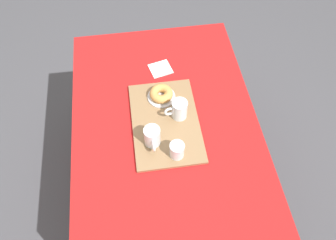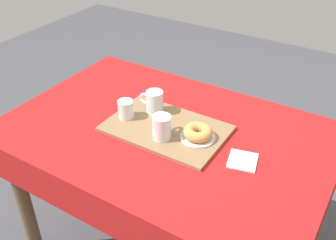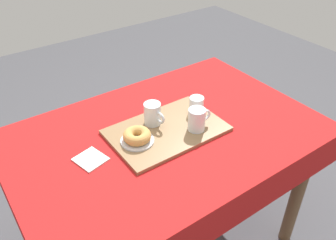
{
  "view_description": "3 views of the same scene",
  "coord_description": "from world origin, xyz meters",
  "px_view_note": "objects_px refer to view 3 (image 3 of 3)",
  "views": [
    {
      "loc": [
        -0.84,
        0.11,
        2.06
      ],
      "look_at": [
        -0.01,
        -0.01,
        0.81
      ],
      "focal_mm": 35.15,
      "sensor_mm": 36.0,
      "label": 1
    },
    {
      "loc": [
        0.68,
        -1.09,
        1.67
      ],
      "look_at": [
        -0.01,
        0.04,
        0.79
      ],
      "focal_mm": 41.79,
      "sensor_mm": 36.0,
      "label": 2
    },
    {
      "loc": [
        0.68,
        0.97,
        1.66
      ],
      "look_at": [
        -0.03,
        -0.03,
        0.8
      ],
      "focal_mm": 37.61,
      "sensor_mm": 36.0,
      "label": 3
    }
  ],
  "objects_px": {
    "serving_tray": "(166,130)",
    "tea_mug_left": "(197,120)",
    "paper_napkin": "(91,159)",
    "sugar_donut_left": "(138,136)",
    "donut_plate_left": "(138,141)",
    "dining_table": "(167,153)",
    "water_glass_near": "(196,106)",
    "tea_mug_right": "(153,114)"
  },
  "relations": [
    {
      "from": "serving_tray",
      "to": "tea_mug_left",
      "type": "distance_m",
      "value": 0.14
    },
    {
      "from": "tea_mug_right",
      "to": "sugar_donut_left",
      "type": "bearing_deg",
      "value": 31.1
    },
    {
      "from": "dining_table",
      "to": "tea_mug_left",
      "type": "height_order",
      "value": "tea_mug_left"
    },
    {
      "from": "water_glass_near",
      "to": "sugar_donut_left",
      "type": "distance_m",
      "value": 0.32
    },
    {
      "from": "dining_table",
      "to": "donut_plate_left",
      "type": "relative_size",
      "value": 9.57
    },
    {
      "from": "serving_tray",
      "to": "tea_mug_left",
      "type": "height_order",
      "value": "tea_mug_left"
    },
    {
      "from": "dining_table",
      "to": "donut_plate_left",
      "type": "distance_m",
      "value": 0.2
    },
    {
      "from": "tea_mug_left",
      "to": "sugar_donut_left",
      "type": "distance_m",
      "value": 0.26
    },
    {
      "from": "serving_tray",
      "to": "water_glass_near",
      "type": "bearing_deg",
      "value": -173.05
    },
    {
      "from": "tea_mug_left",
      "to": "donut_plate_left",
      "type": "bearing_deg",
      "value": -15.33
    },
    {
      "from": "tea_mug_left",
      "to": "paper_napkin",
      "type": "bearing_deg",
      "value": -11.85
    },
    {
      "from": "tea_mug_left",
      "to": "paper_napkin",
      "type": "xyz_separation_m",
      "value": [
        0.44,
        -0.09,
        -0.06
      ]
    },
    {
      "from": "tea_mug_left",
      "to": "paper_napkin",
      "type": "distance_m",
      "value": 0.46
    },
    {
      "from": "tea_mug_right",
      "to": "water_glass_near",
      "type": "xyz_separation_m",
      "value": [
        -0.2,
        0.04,
        -0.01
      ]
    },
    {
      "from": "dining_table",
      "to": "tea_mug_left",
      "type": "xyz_separation_m",
      "value": [
        -0.1,
        0.07,
        0.18
      ]
    },
    {
      "from": "tea_mug_right",
      "to": "paper_napkin",
      "type": "distance_m",
      "value": 0.32
    },
    {
      "from": "tea_mug_left",
      "to": "donut_plate_left",
      "type": "relative_size",
      "value": 0.81
    },
    {
      "from": "tea_mug_right",
      "to": "paper_napkin",
      "type": "xyz_separation_m",
      "value": [
        0.32,
        0.05,
        -0.06
      ]
    },
    {
      "from": "tea_mug_left",
      "to": "water_glass_near",
      "type": "bearing_deg",
      "value": -128.11
    },
    {
      "from": "donut_plate_left",
      "to": "dining_table",
      "type": "bearing_deg",
      "value": -178.26
    },
    {
      "from": "tea_mug_left",
      "to": "donut_plate_left",
      "type": "height_order",
      "value": "tea_mug_left"
    },
    {
      "from": "water_glass_near",
      "to": "serving_tray",
      "type": "bearing_deg",
      "value": 6.95
    },
    {
      "from": "tea_mug_right",
      "to": "donut_plate_left",
      "type": "xyz_separation_m",
      "value": [
        0.12,
        0.07,
        -0.04
      ]
    },
    {
      "from": "dining_table",
      "to": "serving_tray",
      "type": "relative_size",
      "value": 2.74
    },
    {
      "from": "sugar_donut_left",
      "to": "paper_napkin",
      "type": "bearing_deg",
      "value": -7.36
    },
    {
      "from": "tea_mug_right",
      "to": "sugar_donut_left",
      "type": "height_order",
      "value": "tea_mug_right"
    },
    {
      "from": "paper_napkin",
      "to": "sugar_donut_left",
      "type": "bearing_deg",
      "value": 172.64
    },
    {
      "from": "dining_table",
      "to": "sugar_donut_left",
      "type": "bearing_deg",
      "value": 1.74
    },
    {
      "from": "tea_mug_right",
      "to": "sugar_donut_left",
      "type": "xyz_separation_m",
      "value": [
        0.12,
        0.07,
        -0.02
      ]
    },
    {
      "from": "tea_mug_right",
      "to": "water_glass_near",
      "type": "distance_m",
      "value": 0.21
    },
    {
      "from": "dining_table",
      "to": "donut_plate_left",
      "type": "height_order",
      "value": "donut_plate_left"
    },
    {
      "from": "dining_table",
      "to": "sugar_donut_left",
      "type": "xyz_separation_m",
      "value": [
        0.14,
        0.0,
        0.16
      ]
    },
    {
      "from": "donut_plate_left",
      "to": "sugar_donut_left",
      "type": "height_order",
      "value": "sugar_donut_left"
    },
    {
      "from": "tea_mug_left",
      "to": "donut_plate_left",
      "type": "distance_m",
      "value": 0.26
    },
    {
      "from": "dining_table",
      "to": "tea_mug_right",
      "type": "distance_m",
      "value": 0.19
    },
    {
      "from": "tea_mug_right",
      "to": "dining_table",
      "type": "bearing_deg",
      "value": 109.14
    },
    {
      "from": "tea_mug_right",
      "to": "donut_plate_left",
      "type": "distance_m",
      "value": 0.15
    },
    {
      "from": "tea_mug_right",
      "to": "paper_napkin",
      "type": "relative_size",
      "value": 1.02
    },
    {
      "from": "serving_tray",
      "to": "tea_mug_right",
      "type": "distance_m",
      "value": 0.09
    },
    {
      "from": "serving_tray",
      "to": "donut_plate_left",
      "type": "distance_m",
      "value": 0.14
    },
    {
      "from": "donut_plate_left",
      "to": "paper_napkin",
      "type": "xyz_separation_m",
      "value": [
        0.2,
        -0.03,
        -0.01
      ]
    },
    {
      "from": "serving_tray",
      "to": "tea_mug_left",
      "type": "xyz_separation_m",
      "value": [
        -0.1,
        0.08,
        0.05
      ]
    }
  ]
}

